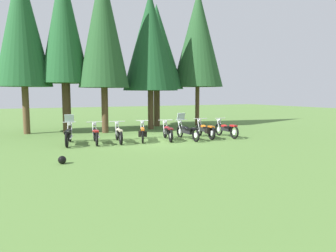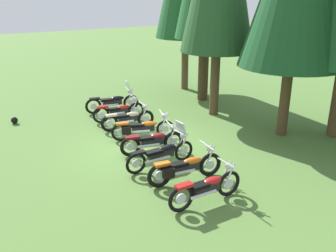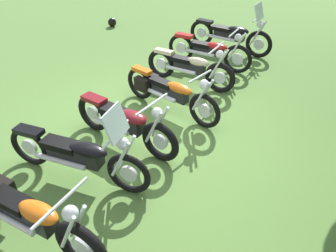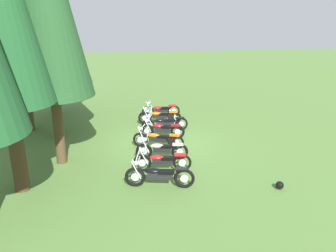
% 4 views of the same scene
% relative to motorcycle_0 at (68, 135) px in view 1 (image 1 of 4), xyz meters
% --- Properties ---
extents(ground_plane, '(80.00, 80.00, 0.00)m').
position_rel_motorcycle_0_xyz_m(ground_plane, '(4.10, -0.58, -0.47)').
color(ground_plane, '#547A38').
extents(motorcycle_0, '(0.76, 2.35, 1.36)m').
position_rel_motorcycle_0_xyz_m(motorcycle_0, '(0.00, 0.00, 0.00)').
color(motorcycle_0, black).
rests_on(motorcycle_0, ground_plane).
extents(motorcycle_1, '(0.76, 2.18, 1.00)m').
position_rel_motorcycle_0_xyz_m(motorcycle_1, '(1.20, -0.27, -0.04)').
color(motorcycle_1, black).
rests_on(motorcycle_1, ground_plane).
extents(motorcycle_2, '(0.77, 2.13, 0.99)m').
position_rel_motorcycle_0_xyz_m(motorcycle_2, '(2.30, -0.40, -0.05)').
color(motorcycle_2, black).
rests_on(motorcycle_2, ground_plane).
extents(motorcycle_3, '(0.99, 2.19, 0.99)m').
position_rel_motorcycle_0_xyz_m(motorcycle_3, '(3.50, -0.47, -0.04)').
color(motorcycle_3, black).
rests_on(motorcycle_3, ground_plane).
extents(motorcycle_4, '(0.83, 2.11, 0.99)m').
position_rel_motorcycle_0_xyz_m(motorcycle_4, '(4.76, -0.75, -0.03)').
color(motorcycle_4, black).
rests_on(motorcycle_4, ground_plane).
extents(motorcycle_5, '(0.69, 2.35, 1.34)m').
position_rel_motorcycle_0_xyz_m(motorcycle_5, '(5.76, -1.00, -0.01)').
color(motorcycle_5, black).
rests_on(motorcycle_5, ground_plane).
extents(motorcycle_6, '(0.80, 2.30, 1.01)m').
position_rel_motorcycle_0_xyz_m(motorcycle_6, '(6.90, -0.97, -0.03)').
color(motorcycle_6, black).
rests_on(motorcycle_6, ground_plane).
extents(motorcycle_7, '(0.65, 2.18, 1.01)m').
position_rel_motorcycle_0_xyz_m(motorcycle_7, '(8.11, -1.13, -0.02)').
color(motorcycle_7, black).
rests_on(motorcycle_7, ground_plane).
extents(pine_tree_0, '(3.14, 3.14, 9.89)m').
position_rel_motorcycle_0_xyz_m(pine_tree_0, '(-1.70, 5.03, 5.84)').
color(pine_tree_0, brown).
rests_on(pine_tree_0, ground_plane).
extents(pine_tree_1, '(2.82, 2.82, 10.00)m').
position_rel_motorcycle_0_xyz_m(pine_tree_1, '(0.52, 4.56, 5.96)').
color(pine_tree_1, '#42301E').
rests_on(pine_tree_1, ground_plane).
extents(pine_tree_2, '(2.99, 2.99, 9.91)m').
position_rel_motorcycle_0_xyz_m(pine_tree_2, '(2.61, 3.57, 5.82)').
color(pine_tree_2, '#4C3823').
rests_on(pine_tree_2, ground_plane).
extents(pine_tree_3, '(3.63, 3.63, 8.95)m').
position_rel_motorcycle_0_xyz_m(pine_tree_3, '(5.85, 4.20, 5.27)').
color(pine_tree_3, '#4C3823').
rests_on(pine_tree_3, ground_plane).
extents(pine_tree_4, '(3.84, 3.84, 8.63)m').
position_rel_motorcycle_0_xyz_m(pine_tree_4, '(6.95, 5.72, 5.17)').
color(pine_tree_4, brown).
rests_on(pine_tree_4, ground_plane).
extents(pine_tree_5, '(3.69, 3.69, 9.89)m').
position_rel_motorcycle_0_xyz_m(pine_tree_5, '(9.90, 4.95, 5.90)').
color(pine_tree_5, brown).
rests_on(pine_tree_5, ground_plane).
extents(dropped_helmet, '(0.28, 0.28, 0.28)m').
position_rel_motorcycle_0_xyz_m(dropped_helmet, '(-0.75, -4.03, -0.33)').
color(dropped_helmet, black).
rests_on(dropped_helmet, ground_plane).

